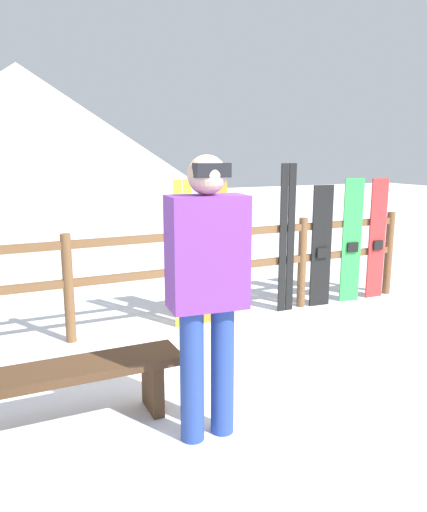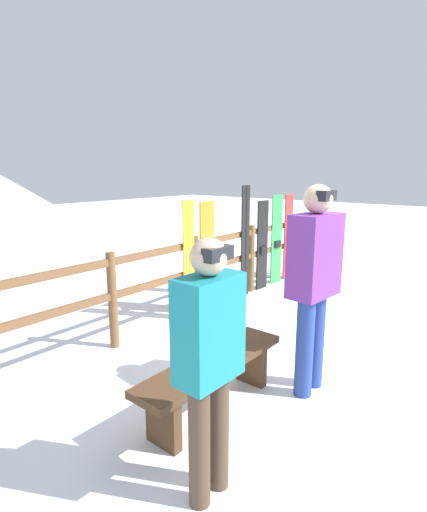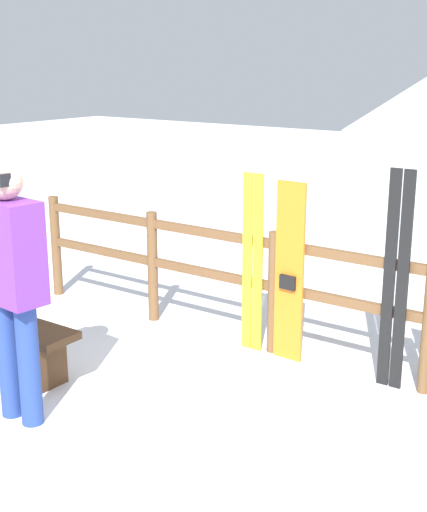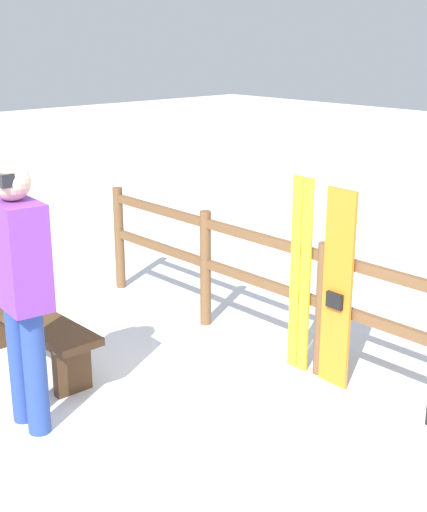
# 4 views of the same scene
# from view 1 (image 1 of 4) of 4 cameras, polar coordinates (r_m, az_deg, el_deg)

# --- Properties ---
(ground_plane) EXTENTS (40.00, 40.00, 0.00)m
(ground_plane) POSITION_cam_1_polar(r_m,az_deg,el_deg) (4.01, 9.22, -15.58)
(ground_plane) COLOR white
(mountain_backdrop) EXTENTS (18.00, 18.00, 6.00)m
(mountain_backdrop) POSITION_cam_1_polar(r_m,az_deg,el_deg) (26.90, -21.21, 13.59)
(mountain_backdrop) COLOR silver
(mountain_backdrop) RESTS_ON ground
(fence) EXTENTS (5.51, 0.10, 1.08)m
(fence) POSITION_cam_1_polar(r_m,az_deg,el_deg) (5.35, -1.86, -1.00)
(fence) COLOR brown
(fence) RESTS_ON ground
(bench) EXTENTS (1.48, 0.36, 0.45)m
(bench) POSITION_cam_1_polar(r_m,az_deg,el_deg) (3.55, -15.83, -13.59)
(bench) COLOR #4C331E
(bench) RESTS_ON ground
(person_purple) EXTENTS (0.50, 0.31, 1.82)m
(person_purple) POSITION_cam_1_polar(r_m,az_deg,el_deg) (3.09, -0.73, -2.81)
(person_purple) COLOR navy
(person_purple) RESTS_ON ground
(ski_pair_yellow) EXTENTS (0.19, 0.02, 1.56)m
(ski_pair_yellow) POSITION_cam_1_polar(r_m,az_deg,el_deg) (5.20, -3.48, 0.13)
(ski_pair_yellow) COLOR yellow
(ski_pair_yellow) RESTS_ON ground
(snowboard_orange) EXTENTS (0.27, 0.06, 1.53)m
(snowboard_orange) POSITION_cam_1_polar(r_m,az_deg,el_deg) (5.34, 0.17, 0.24)
(snowboard_orange) COLOR orange
(snowboard_orange) RESTS_ON ground
(ski_pair_black) EXTENTS (0.19, 0.02, 1.71)m
(ski_pair_black) POSITION_cam_1_polar(r_m,az_deg,el_deg) (5.77, 8.39, 1.94)
(ski_pair_black) COLOR black
(ski_pair_black) RESTS_ON ground
(snowboard_black_stripe) EXTENTS (0.26, 0.07, 1.45)m
(snowboard_black_stripe) POSITION_cam_1_polar(r_m,az_deg,el_deg) (6.07, 12.23, 1.03)
(snowboard_black_stripe) COLOR black
(snowboard_black_stripe) RESTS_ON ground
(snowboard_green) EXTENTS (0.25, 0.09, 1.52)m
(snowboard_green) POSITION_cam_1_polar(r_m,az_deg,el_deg) (6.34, 15.51, 1.65)
(snowboard_green) COLOR green
(snowboard_green) RESTS_ON ground
(snowboard_red) EXTENTS (0.25, 0.06, 1.51)m
(snowboard_red) POSITION_cam_1_polar(r_m,az_deg,el_deg) (6.61, 18.18, 1.83)
(snowboard_red) COLOR red
(snowboard_red) RESTS_ON ground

